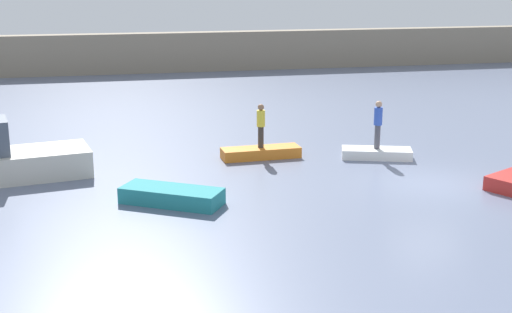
{
  "coord_description": "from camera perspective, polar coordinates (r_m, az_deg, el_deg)",
  "views": [
    {
      "loc": [
        -10.79,
        -21.17,
        7.13
      ],
      "look_at": [
        -5.59,
        2.26,
        0.73
      ],
      "focal_mm": 49.59,
      "sensor_mm": 36.0,
      "label": 1
    }
  ],
  "objects": [
    {
      "name": "person_blue_shirt",
      "position": [
        27.51,
        9.81,
        2.77
      ],
      "size": [
        0.32,
        0.32,
        1.87
      ],
      "color": "#4C4C56",
      "rests_on": "rowboat_white"
    },
    {
      "name": "rowboat_white",
      "position": [
        27.79,
        9.7,
        0.26
      ],
      "size": [
        2.85,
        1.77,
        0.38
      ],
      "primitive_type": "cube",
      "rotation": [
        0.0,
        0.0,
        -0.31
      ],
      "color": "white",
      "rests_on": "ground_plane"
    },
    {
      "name": "rowboat_teal",
      "position": [
        22.25,
        -6.81,
        -3.17
      ],
      "size": [
        3.32,
        2.66,
        0.51
      ],
      "primitive_type": "cube",
      "rotation": [
        0.0,
        0.0,
        -0.55
      ],
      "color": "teal",
      "rests_on": "ground_plane"
    },
    {
      "name": "embankment_wall",
      "position": [
        51.84,
        -0.42,
        8.56
      ],
      "size": [
        80.0,
        1.2,
        2.76
      ],
      "primitive_type": "cube",
      "color": "gray",
      "rests_on": "ground_plane"
    },
    {
      "name": "ground_plane",
      "position": [
        24.81,
        13.89,
        -2.22
      ],
      "size": [
        120.0,
        120.0,
        0.0
      ],
      "primitive_type": "plane",
      "color": "slate"
    },
    {
      "name": "person_yellow_shirt",
      "position": [
        27.16,
        0.39,
        2.69
      ],
      "size": [
        0.32,
        0.32,
        1.71
      ],
      "color": "#38332D",
      "rests_on": "rowboat_orange"
    },
    {
      "name": "rowboat_orange",
      "position": [
        27.43,
        0.39,
        0.31
      ],
      "size": [
        3.09,
        1.06,
        0.41
      ],
      "primitive_type": "cube",
      "rotation": [
        0.0,
        0.0,
        0.04
      ],
      "color": "orange",
      "rests_on": "ground_plane"
    }
  ]
}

